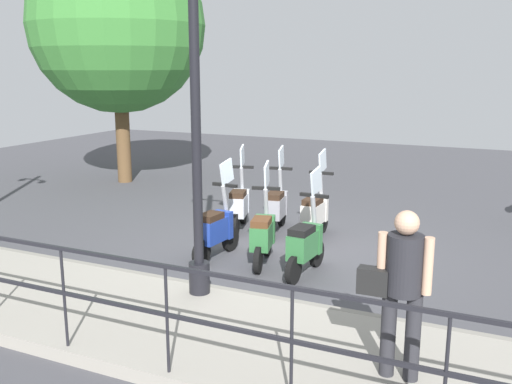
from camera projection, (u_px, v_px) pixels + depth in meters
ground_plane at (279, 250)px, 9.38m from camera, size 28.00×28.00×0.00m
promenade_walkway at (174, 323)px, 6.56m from camera, size 2.20×20.00×0.15m
fence_railing at (112, 287)px, 5.46m from camera, size 0.04×16.03×1.07m
lamp_post_near at (196, 133)px, 6.82m from camera, size 0.26×0.90×4.56m
pedestrian_with_bag at (401, 282)px, 5.09m from camera, size 0.33×0.65×1.59m
tree_large at (117, 25)px, 14.12m from camera, size 4.35×4.35×6.14m
scooter_near_0 at (306, 243)px, 8.18m from camera, size 1.23×0.44×1.54m
scooter_near_1 at (263, 234)px, 8.63m from camera, size 1.21×0.52×1.54m
scooter_near_2 at (216, 229)px, 8.91m from camera, size 1.23×0.44×1.54m
scooter_far_0 at (315, 212)px, 9.92m from camera, size 1.23×0.44×1.54m
scooter_far_1 at (277, 206)px, 10.34m from camera, size 1.23×0.47×1.54m
scooter_far_2 at (239, 204)px, 10.48m from camera, size 1.20×0.54×1.54m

